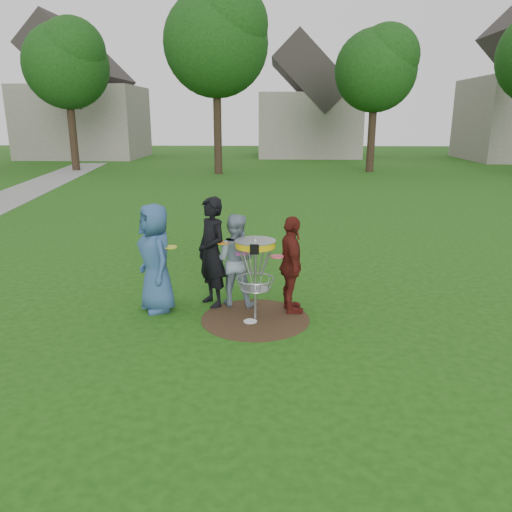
{
  "coord_description": "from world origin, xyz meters",
  "views": [
    {
      "loc": [
        0.31,
        -7.67,
        3.24
      ],
      "look_at": [
        0.0,
        0.3,
        1.0
      ],
      "focal_mm": 35.0,
      "sensor_mm": 36.0,
      "label": 1
    }
  ],
  "objects_px": {
    "player_grey": "(235,260)",
    "player_black": "(212,252)",
    "player_blue": "(156,258)",
    "player_maroon": "(291,265)",
    "disc_golf_basket": "(255,260)"
  },
  "relations": [
    {
      "from": "player_black",
      "to": "player_maroon",
      "type": "distance_m",
      "value": 1.41
    },
    {
      "from": "player_grey",
      "to": "disc_golf_basket",
      "type": "bearing_deg",
      "value": 129.4
    },
    {
      "from": "player_black",
      "to": "disc_golf_basket",
      "type": "distance_m",
      "value": 1.0
    },
    {
      "from": "player_grey",
      "to": "disc_golf_basket",
      "type": "relative_size",
      "value": 1.19
    },
    {
      "from": "player_grey",
      "to": "player_maroon",
      "type": "relative_size",
      "value": 0.98
    },
    {
      "from": "player_black",
      "to": "player_grey",
      "type": "distance_m",
      "value": 0.43
    },
    {
      "from": "player_blue",
      "to": "player_grey",
      "type": "distance_m",
      "value": 1.36
    },
    {
      "from": "player_blue",
      "to": "player_grey",
      "type": "relative_size",
      "value": 1.13
    },
    {
      "from": "player_black",
      "to": "disc_golf_basket",
      "type": "bearing_deg",
      "value": 15.54
    },
    {
      "from": "player_blue",
      "to": "player_maroon",
      "type": "xyz_separation_m",
      "value": [
        2.29,
        -0.01,
        -0.1
      ]
    },
    {
      "from": "player_grey",
      "to": "player_black",
      "type": "bearing_deg",
      "value": 16.72
    },
    {
      "from": "player_maroon",
      "to": "disc_golf_basket",
      "type": "xyz_separation_m",
      "value": [
        -0.59,
        -0.35,
        0.19
      ]
    },
    {
      "from": "player_grey",
      "to": "player_maroon",
      "type": "bearing_deg",
      "value": 171.61
    },
    {
      "from": "player_black",
      "to": "player_grey",
      "type": "xyz_separation_m",
      "value": [
        0.4,
        0.05,
        -0.15
      ]
    },
    {
      "from": "player_maroon",
      "to": "disc_golf_basket",
      "type": "bearing_deg",
      "value": 111.94
    }
  ]
}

